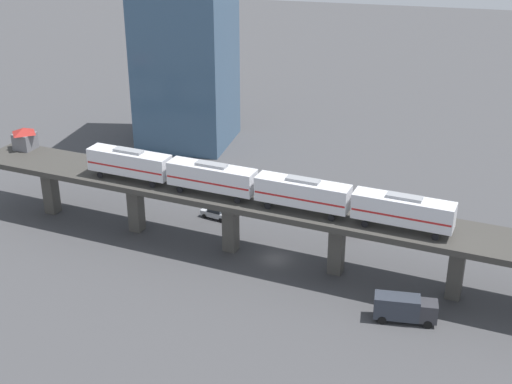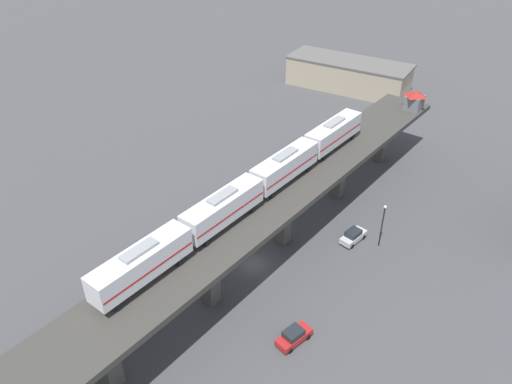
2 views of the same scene
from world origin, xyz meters
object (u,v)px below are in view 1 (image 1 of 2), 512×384
Objects in this scene: street_car_red at (352,226)px; delivery_truck at (404,308)px; signal_hut at (25,138)px; office_tower at (186,48)px; street_lamp at (217,183)px; subway_train at (256,185)px; street_car_silver at (216,212)px.

delivery_truck reaches higher than street_car_red.
office_tower is (31.11, -15.44, 7.60)m from signal_hut.
street_car_red is at bearing -98.35° from street_lamp.
subway_train is 17.42m from street_car_silver.
subway_train is 7.15× the size of street_lamp.
subway_train is at bearing -140.63° from street_car_silver.
office_tower reaches higher than delivery_truck.
delivery_truck is (-20.26, -28.91, 0.82)m from street_car_silver.
street_lamp is (14.48, 9.81, -7.03)m from subway_train.
office_tower reaches higher than street_car_red.
street_lamp is (3.56, 0.85, 3.17)m from street_car_silver.
signal_hut is 30.16m from street_lamp.
street_lamp reaches higher than street_car_red.
delivery_truck reaches higher than street_car_silver.
street_car_red is 21.73m from street_lamp.
signal_hut is at bearing 91.43° from street_car_silver.
street_car_red is 0.13× the size of office_tower.
street_car_silver is 0.99× the size of street_car_red.
street_lamp is at bearing 81.65° from street_car_red.
signal_hut is at bearing 153.60° from office_tower.
street_car_silver is at bearing -88.57° from signal_hut.
subway_train is 19.09m from street_car_red.
delivery_truck is at bearing -125.02° from street_car_silver.
subway_train is 10.45× the size of street_car_red.
street_car_red is at bearing -88.65° from signal_hut.
signal_hut is 31.49m from street_car_silver.
street_car_silver is 37.76m from office_tower.
street_car_silver is 35.31m from delivery_truck.
street_car_silver is at bearing -154.34° from office_tower.
signal_hut is at bearing 75.38° from subway_train.
office_tower is at bearing 49.48° from street_car_red.
street_car_red is at bearing -130.52° from office_tower.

